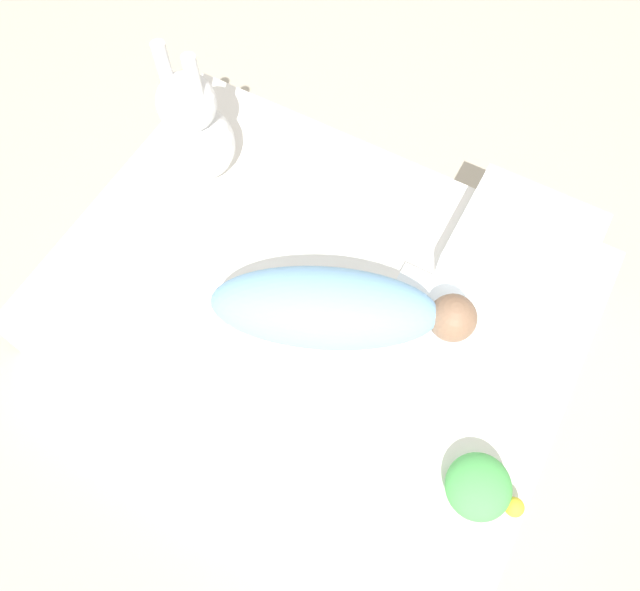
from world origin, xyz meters
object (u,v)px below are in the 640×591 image
object	(u,v)px
swaddled_baby	(334,309)
turtle_plush	(480,487)
pillow	(523,244)
bunny_plush	(194,131)

from	to	relation	value
swaddled_baby	turtle_plush	bearing A→B (deg)	-48.33
pillow	turtle_plush	bearing A→B (deg)	-77.68
pillow	bunny_plush	xyz separation A→B (m)	(-0.83, -0.15, 0.10)
pillow	bunny_plush	world-z (taller)	bunny_plush
swaddled_baby	pillow	xyz separation A→B (m)	(0.31, 0.39, -0.04)
pillow	turtle_plush	distance (m)	0.59
bunny_plush	turtle_plush	bearing A→B (deg)	-23.98
bunny_plush	turtle_plush	world-z (taller)	bunny_plush
swaddled_baby	pillow	bearing A→B (deg)	26.58
pillow	bunny_plush	distance (m)	0.85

